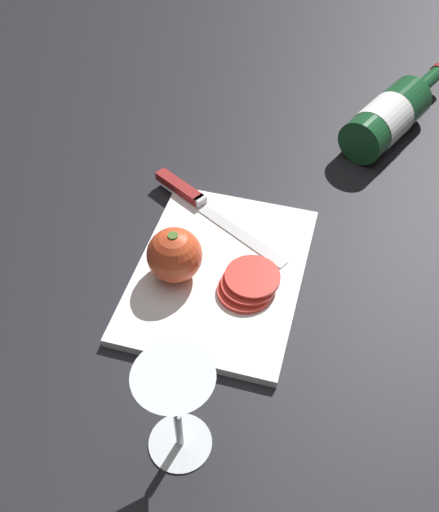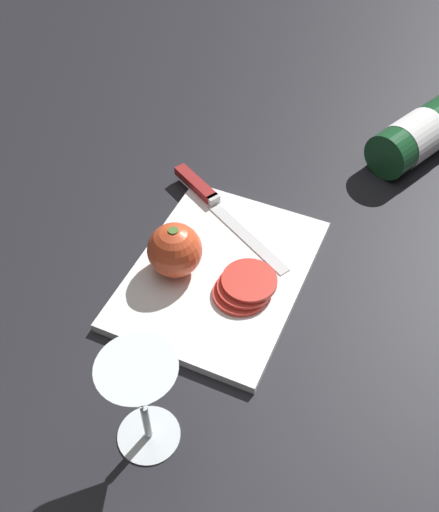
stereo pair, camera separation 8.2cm
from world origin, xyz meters
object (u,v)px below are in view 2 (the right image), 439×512
at_px(wine_glass, 140,391).
at_px(knife, 206,194).
at_px(wine_bottle, 421,133).
at_px(whole_tomato, 175,250).
at_px(tomato_slice_stack_near, 245,287).

relative_size(wine_glass, knife, 0.61).
xyz_separation_m(wine_bottle, knife, (0.27, -0.28, -0.02)).
height_order(whole_tomato, tomato_slice_stack_near, whole_tomato).
relative_size(wine_bottle, whole_tomato, 3.84).
relative_size(wine_glass, whole_tomato, 1.91).
xyz_separation_m(whole_tomato, tomato_slice_stack_near, (-0.00, 0.10, -0.03)).
bearing_deg(wine_bottle, wine_glass, -14.97).
bearing_deg(wine_bottle, tomato_slice_stack_near, -19.67).
relative_size(whole_tomato, tomato_slice_stack_near, 0.85).
relative_size(knife, tomato_slice_stack_near, 2.67).
bearing_deg(whole_tomato, wine_bottle, 148.84).
bearing_deg(whole_tomato, tomato_slice_stack_near, 90.27).
height_order(wine_glass, knife, wine_glass).
xyz_separation_m(wine_glass, knife, (-0.38, -0.10, -0.08)).
bearing_deg(tomato_slice_stack_near, knife, -140.07).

